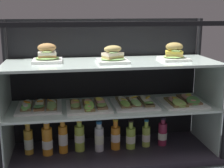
% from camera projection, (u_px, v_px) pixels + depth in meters
% --- Properties ---
extents(ground_plane, '(6.00, 6.00, 0.02)m').
position_uv_depth(ground_plane, '(112.00, 157.00, 2.15)').
color(ground_plane, '#2B3032').
rests_on(ground_plane, ground).
extents(case_base_deck, '(1.43, 0.50, 0.04)m').
position_uv_depth(case_base_deck, '(112.00, 153.00, 2.14)').
color(case_base_deck, '#342D3A').
rests_on(case_base_deck, ground).
extents(case_frame, '(1.43, 0.50, 0.92)m').
position_uv_depth(case_frame, '(109.00, 80.00, 2.16)').
color(case_frame, black).
rests_on(case_frame, ground).
extents(riser_lower_tier, '(1.36, 0.43, 0.31)m').
position_uv_depth(riser_lower_tier, '(112.00, 130.00, 2.10)').
color(riser_lower_tier, silver).
rests_on(riser_lower_tier, case_base_deck).
extents(shelf_lower_glass, '(1.38, 0.44, 0.02)m').
position_uv_depth(shelf_lower_glass, '(112.00, 107.00, 2.06)').
color(shelf_lower_glass, silver).
rests_on(shelf_lower_glass, riser_lower_tier).
extents(riser_upper_tier, '(1.36, 0.43, 0.28)m').
position_uv_depth(riser_upper_tier, '(112.00, 85.00, 2.03)').
color(riser_upper_tier, silver).
rests_on(riser_upper_tier, shelf_lower_glass).
extents(shelf_upper_glass, '(1.38, 0.44, 0.02)m').
position_uv_depth(shelf_upper_glass, '(112.00, 63.00, 2.00)').
color(shelf_upper_glass, silver).
rests_on(shelf_upper_glass, riser_upper_tier).
extents(plated_roll_sandwich_left_of_center, '(0.19, 0.19, 0.12)m').
position_uv_depth(plated_roll_sandwich_left_of_center, '(47.00, 55.00, 1.97)').
color(plated_roll_sandwich_left_of_center, white).
rests_on(plated_roll_sandwich_left_of_center, shelf_upper_glass).
extents(plated_roll_sandwich_center, '(0.19, 0.19, 0.11)m').
position_uv_depth(plated_roll_sandwich_center, '(113.00, 56.00, 1.96)').
color(plated_roll_sandwich_center, white).
rests_on(plated_roll_sandwich_center, shelf_upper_glass).
extents(plated_roll_sandwich_near_left_corner, '(0.18, 0.18, 0.12)m').
position_uv_depth(plated_roll_sandwich_near_left_corner, '(174.00, 53.00, 2.05)').
color(plated_roll_sandwich_near_left_corner, white).
rests_on(plated_roll_sandwich_near_left_corner, shelf_upper_glass).
extents(open_sandwich_tray_near_right_corner, '(0.28, 0.30, 0.06)m').
position_uv_depth(open_sandwich_tray_near_right_corner, '(39.00, 106.00, 2.00)').
color(open_sandwich_tray_near_right_corner, white).
rests_on(open_sandwich_tray_near_right_corner, shelf_lower_glass).
extents(open_sandwich_tray_mid_right, '(0.28, 0.30, 0.06)m').
position_uv_depth(open_sandwich_tray_mid_right, '(89.00, 105.00, 2.01)').
color(open_sandwich_tray_mid_right, white).
rests_on(open_sandwich_tray_mid_right, shelf_lower_glass).
extents(open_sandwich_tray_right_of_center, '(0.28, 0.30, 0.06)m').
position_uv_depth(open_sandwich_tray_right_of_center, '(134.00, 102.00, 2.07)').
color(open_sandwich_tray_right_of_center, white).
rests_on(open_sandwich_tray_right_of_center, shelf_lower_glass).
extents(open_sandwich_tray_far_left, '(0.28, 0.30, 0.05)m').
position_uv_depth(open_sandwich_tray_far_left, '(183.00, 101.00, 2.10)').
color(open_sandwich_tray_far_left, white).
rests_on(open_sandwich_tray_far_left, shelf_lower_glass).
extents(juice_bottle_near_post, '(0.06, 0.06, 0.22)m').
position_uv_depth(juice_bottle_near_post, '(29.00, 141.00, 2.08)').
color(juice_bottle_near_post, gold).
rests_on(juice_bottle_near_post, case_base_deck).
extents(juice_bottle_front_second, '(0.07, 0.07, 0.24)m').
position_uv_depth(juice_bottle_front_second, '(47.00, 141.00, 2.06)').
color(juice_bottle_front_second, orange).
rests_on(juice_bottle_front_second, case_base_deck).
extents(juice_bottle_tucked_behind, '(0.06, 0.06, 0.25)m').
position_uv_depth(juice_bottle_tucked_behind, '(63.00, 138.00, 2.09)').
color(juice_bottle_tucked_behind, orange).
rests_on(juice_bottle_tucked_behind, case_base_deck).
extents(juice_bottle_front_fourth, '(0.07, 0.07, 0.22)m').
position_uv_depth(juice_bottle_front_fourth, '(80.00, 137.00, 2.12)').
color(juice_bottle_front_fourth, '#B8D048').
rests_on(juice_bottle_front_fourth, case_base_deck).
extents(juice_bottle_front_middle, '(0.06, 0.06, 0.21)m').
position_uv_depth(juice_bottle_front_middle, '(99.00, 138.00, 2.12)').
color(juice_bottle_front_middle, silver).
rests_on(juice_bottle_front_middle, case_base_deck).
extents(juice_bottle_back_right, '(0.07, 0.07, 0.22)m').
position_uv_depth(juice_bottle_back_right, '(116.00, 137.00, 2.15)').
color(juice_bottle_back_right, orange).
rests_on(juice_bottle_back_right, case_base_deck).
extents(juice_bottle_front_left_end, '(0.07, 0.07, 0.21)m').
position_uv_depth(juice_bottle_front_left_end, '(131.00, 137.00, 2.16)').
color(juice_bottle_front_left_end, '#AECF4A').
rests_on(juice_bottle_front_left_end, case_base_deck).
extents(juice_bottle_back_left, '(0.06, 0.06, 0.20)m').
position_uv_depth(juice_bottle_back_left, '(146.00, 136.00, 2.20)').
color(juice_bottle_back_left, '#BAD055').
rests_on(juice_bottle_back_left, case_base_deck).
extents(juice_bottle_front_right_end, '(0.06, 0.06, 0.21)m').
position_uv_depth(juice_bottle_front_right_end, '(162.00, 134.00, 2.21)').
color(juice_bottle_front_right_end, '#982445').
rests_on(juice_bottle_front_right_end, case_base_deck).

